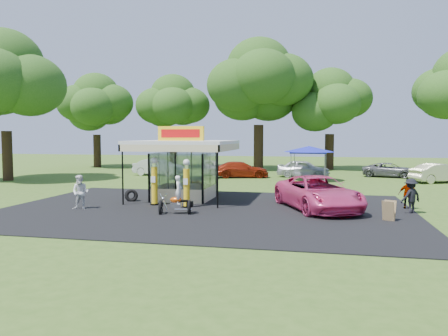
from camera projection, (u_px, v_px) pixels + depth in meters
The scene contains 25 objects.
ground at pixel (193, 217), 19.56m from camera, with size 120.00×120.00×0.00m, color #37581B.
asphalt_apron at pixel (205, 209), 21.51m from camera, with size 20.00×14.00×0.04m, color black.
gas_station_kiosk at pixel (184, 169), 24.72m from camera, with size 5.40×5.40×4.18m.
gas_pump_left at pixel (154, 183), 22.79m from camera, with size 0.47×0.47×2.53m.
gas_pump_right at pixel (187, 185), 21.99m from camera, with size 0.46×0.46×2.47m.
motorcycle at pixel (177, 199), 20.21m from camera, with size 1.65×1.06×1.88m.
spare_tires at pixel (131, 196), 24.17m from camera, with size 0.87×0.65×0.71m.
a_frame_sign at pixel (389, 211), 18.56m from camera, with size 0.55×0.63×0.89m.
kiosk_car at pixel (195, 187), 26.97m from camera, with size 1.13×2.82×0.96m, color yellow.
pink_sedan at pixel (318, 193), 21.44m from camera, with size 2.77×6.00×1.67m, color #DD3C7A.
spectator_west at pixel (80, 192), 21.51m from camera, with size 0.84×0.65×1.72m, color white.
spectator_east_a at pixel (411, 196), 20.39m from camera, with size 1.07×0.62×1.66m, color black.
spectator_east_b at pixel (408, 194), 21.58m from camera, with size 0.90×0.37×1.53m, color gray.
bg_car_a at pixel (159, 167), 40.14m from camera, with size 1.63×4.68×1.54m, color silver.
bg_car_b at pixel (241, 170), 38.19m from camera, with size 1.97×4.84×1.40m, color maroon.
bg_car_c at pixel (303, 169), 38.36m from camera, with size 1.83×4.53×1.55m, color silver.
bg_car_d at pixel (390, 170), 38.57m from camera, with size 2.11×4.57×1.27m, color #555557.
bg_car_e at pixel (440, 173), 33.96m from camera, with size 1.59×4.57×1.50m, color #BCBC90.
tent_west at pixel (180, 146), 36.59m from camera, with size 4.45×4.45×3.11m.
tent_east at pixel (309, 149), 35.32m from camera, with size 4.05×4.05×2.83m.
oak_far_a at pixel (96, 109), 50.51m from camera, with size 8.99×8.99×10.66m.
oak_far_b at pixel (173, 110), 50.33m from camera, with size 8.79×8.79×10.49m.
oak_far_c at pixel (259, 88), 46.08m from camera, with size 11.59×11.59×13.66m.
oak_far_d at pixel (330, 106), 47.13m from camera, with size 9.01×9.01×10.73m.
oak_near at pixel (5, 88), 35.22m from camera, with size 10.40×10.40×11.97m.
Camera 1 is at (5.45, -18.61, 3.64)m, focal length 35.00 mm.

